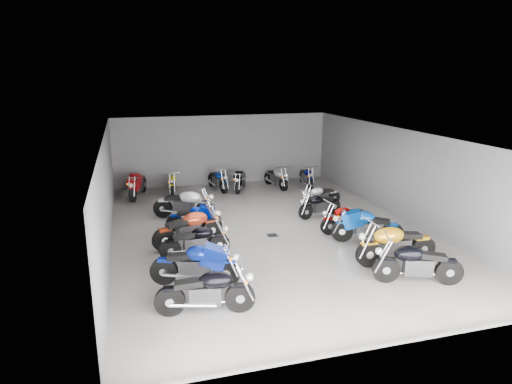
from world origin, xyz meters
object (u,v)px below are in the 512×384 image
at_px(motorcycle_right_d, 347,218).
at_px(motorcycle_left_e, 195,218).
at_px(drain_grate, 272,235).
at_px(motorcycle_left_a, 206,291).
at_px(motorcycle_left_d, 189,228).
at_px(motorcycle_left_f, 185,204).
at_px(motorcycle_back_f, 306,176).
at_px(motorcycle_back_d, 240,180).
at_px(motorcycle_back_e, 276,177).
at_px(motorcycle_left_b, 196,265).
at_px(motorcycle_right_b, 395,244).
at_px(motorcycle_back_b, 173,183).
at_px(motorcycle_right_c, 367,226).
at_px(motorcycle_right_a, 417,263).
at_px(motorcycle_back_c, 218,180).
at_px(motorcycle_right_e, 320,205).
at_px(motorcycle_back_a, 137,185).
at_px(motorcycle_left_c, 196,241).
at_px(motorcycle_right_f, 320,196).

bearing_deg(motorcycle_right_d, motorcycle_left_e, 67.03).
height_order(drain_grate, motorcycle_left_a, motorcycle_left_a).
height_order(motorcycle_left_d, motorcycle_left_e, motorcycle_left_d).
bearing_deg(motorcycle_left_f, motorcycle_back_f, 142.64).
xyz_separation_m(motorcycle_back_d, motorcycle_back_e, (1.69, 0.03, 0.01)).
distance_m(motorcycle_left_b, motorcycle_right_b, 5.42).
bearing_deg(motorcycle_left_f, drain_grate, 68.07).
bearing_deg(motorcycle_back_b, motorcycle_left_d, 96.16).
bearing_deg(motorcycle_back_f, motorcycle_left_d, 49.87).
relative_size(motorcycle_right_c, motorcycle_back_f, 1.08).
distance_m(motorcycle_left_f, motorcycle_right_d, 5.73).
distance_m(motorcycle_left_a, motorcycle_right_a, 5.27).
bearing_deg(drain_grate, motorcycle_back_c, 94.89).
relative_size(motorcycle_right_c, motorcycle_right_e, 1.12).
distance_m(motorcycle_right_d, motorcycle_back_b, 8.31).
bearing_deg(motorcycle_back_f, motorcycle_back_c, 0.89).
xyz_separation_m(motorcycle_left_d, motorcycle_back_e, (4.81, 6.10, -0.07)).
relative_size(motorcycle_left_e, motorcycle_back_a, 0.83).
xyz_separation_m(motorcycle_back_c, motorcycle_back_e, (2.65, -0.27, 0.00)).
relative_size(motorcycle_right_b, motorcycle_right_e, 1.29).
height_order(motorcycle_back_a, motorcycle_back_b, motorcycle_back_a).
distance_m(motorcycle_left_d, motorcycle_right_d, 5.14).
xyz_separation_m(drain_grate, motorcycle_right_c, (2.58, -1.41, 0.52)).
relative_size(motorcycle_left_e, motorcycle_back_f, 0.96).
bearing_deg(drain_grate, motorcycle_back_f, 58.76).
xyz_separation_m(drain_grate, motorcycle_left_e, (-2.33, 1.12, 0.44)).
height_order(motorcycle_right_c, motorcycle_back_a, motorcycle_back_a).
height_order(motorcycle_left_c, motorcycle_right_e, motorcycle_left_c).
relative_size(motorcycle_left_b, motorcycle_back_e, 1.10).
distance_m(motorcycle_right_d, motorcycle_back_e, 6.35).
bearing_deg(motorcycle_left_e, motorcycle_back_a, -146.05).
relative_size(motorcycle_back_d, motorcycle_back_e, 0.92).
relative_size(motorcycle_right_b, motorcycle_right_d, 1.19).
relative_size(motorcycle_right_b, motorcycle_back_c, 1.20).
relative_size(motorcycle_left_f, motorcycle_right_e, 1.16).
distance_m(motorcycle_left_f, motorcycle_back_f, 6.88).
bearing_deg(motorcycle_left_a, motorcycle_right_f, 149.80).
xyz_separation_m(motorcycle_left_a, motorcycle_left_e, (0.56, 5.41, -0.08)).
bearing_deg(motorcycle_left_d, motorcycle_left_f, 158.04).
bearing_deg(motorcycle_left_c, motorcycle_right_e, 114.21).
bearing_deg(motorcycle_right_d, motorcycle_left_b, 109.27).
distance_m(motorcycle_left_b, motorcycle_left_c, 1.75).
xyz_separation_m(motorcycle_left_c, motorcycle_right_f, (5.39, 3.59, -0.03)).
bearing_deg(motorcycle_left_e, motorcycle_right_a, 56.11).
height_order(motorcycle_right_a, motorcycle_back_c, motorcycle_right_a).
xyz_separation_m(motorcycle_right_b, motorcycle_right_c, (0.05, 1.66, -0.04)).
xyz_separation_m(motorcycle_left_d, motorcycle_right_c, (5.27, -1.27, -0.02)).
distance_m(motorcycle_right_f, motorcycle_back_c, 4.99).
xyz_separation_m(motorcycle_right_d, motorcycle_back_c, (-2.98, 6.61, 0.00)).
height_order(motorcycle_left_f, motorcycle_right_c, motorcycle_left_f).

